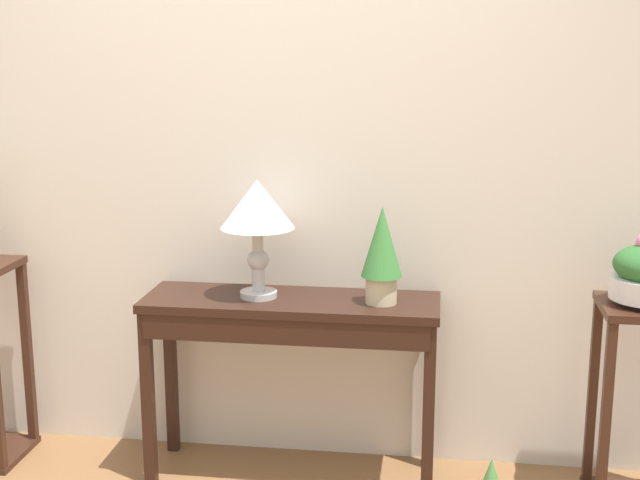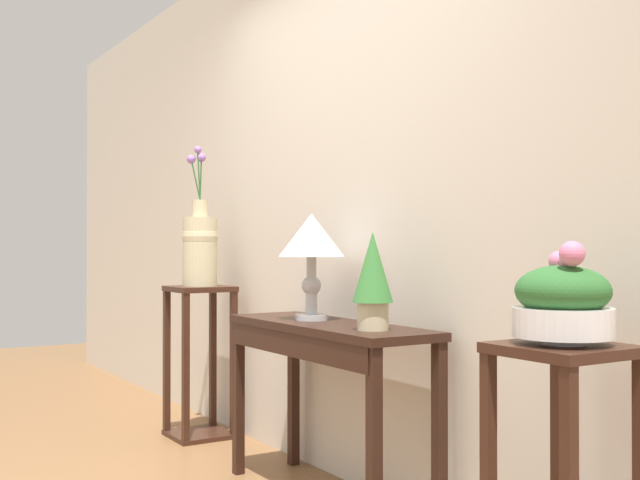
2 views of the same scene
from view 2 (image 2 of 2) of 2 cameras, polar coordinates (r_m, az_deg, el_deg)
back_wall_with_art at (r=3.63m, az=3.31°, el=4.43°), size 9.00×0.10×2.80m
console_table at (r=3.39m, az=0.20°, el=-8.01°), size 1.18×0.37×0.76m
table_lamp at (r=3.49m, az=-0.62°, el=-0.08°), size 0.29×0.29×0.47m
potted_plant_on_console at (r=3.07m, az=3.83°, el=-2.63°), size 0.16×0.16×0.38m
pedestal_stand_left at (r=4.61m, az=-8.69°, el=-8.69°), size 0.33×0.33×0.86m
flower_vase_tall_left at (r=4.56m, az=-8.68°, el=-0.26°), size 0.21×0.21×0.81m
planter_bowl_wide_right at (r=2.31m, az=17.17°, el=-4.26°), size 0.28×0.28×0.29m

